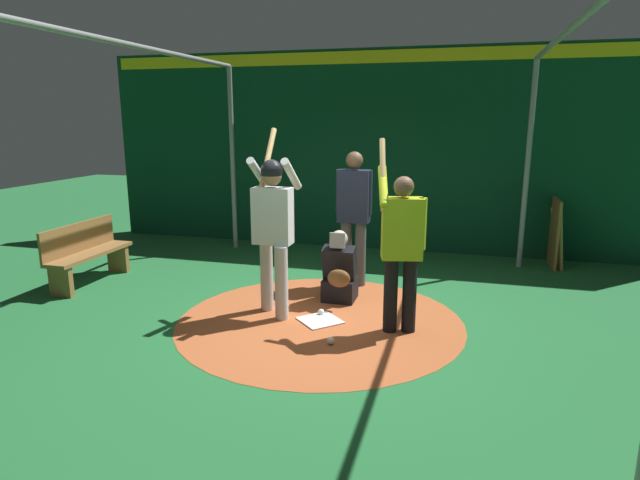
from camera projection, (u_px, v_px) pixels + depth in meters
ground_plane at (320, 321)px, 6.04m from camera, size 25.84×25.84×0.00m
dirt_circle at (320, 321)px, 6.04m from camera, size 3.24×3.24×0.01m
home_plate at (320, 320)px, 6.03m from camera, size 0.59×0.59×0.01m
batter at (273, 222)px, 6.02m from camera, size 0.68×0.49×2.15m
catcher at (340, 274)px, 6.63m from camera, size 0.58×0.40×0.91m
umpire at (354, 211)px, 7.13m from camera, size 0.23×0.49×1.83m
visitor at (401, 244)px, 5.55m from camera, size 0.55×0.56×2.05m
back_wall at (376, 151)px, 9.10m from camera, size 0.23×9.84×3.38m
cage_frame at (320, 123)px, 5.54m from camera, size 6.09×4.85×3.13m
bat_rack at (553, 232)px, 8.40m from camera, size 1.18×0.20×1.05m
bench at (87, 253)px, 7.34m from camera, size 1.43×0.36×0.85m
baseball_0 at (331, 341)px, 5.41m from camera, size 0.07×0.07×0.07m
baseball_1 at (321, 312)px, 6.20m from camera, size 0.07×0.07×0.07m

